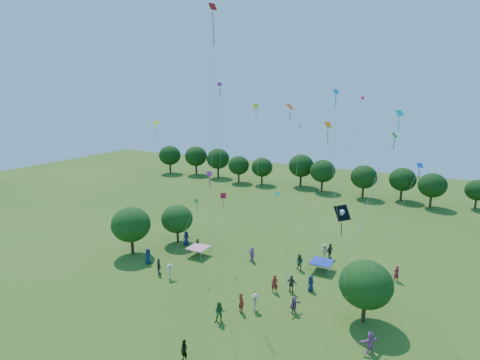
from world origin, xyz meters
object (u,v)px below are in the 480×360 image
at_px(near_tree_north, 177,219).
at_px(man_in_black, 184,351).
at_px(red_high_kite, 213,59).
at_px(pirate_kite, 341,214).
at_px(near_tree_west, 131,224).
at_px(near_tree_east, 366,284).
at_px(tent_blue, 322,262).
at_px(tent_red_stripe, 198,248).

distance_m(near_tree_north, man_in_black, 22.43).
bearing_deg(red_high_kite, pirate_kite, -13.79).
xyz_separation_m(near_tree_west, near_tree_east, (26.77, -1.17, -0.29)).
relative_size(near_tree_north, red_high_kite, 0.19).
distance_m(tent_blue, red_high_kite, 23.79).
relative_size(man_in_black, red_high_kite, 0.06).
relative_size(near_tree_east, pirate_kite, 0.62).
xyz_separation_m(near_tree_west, red_high_kite, (10.81, 1.29, 18.18)).
xyz_separation_m(near_tree_west, man_in_black, (16.39, -12.01, -2.92)).
bearing_deg(near_tree_east, red_high_kite, 171.23).
bearing_deg(red_high_kite, near_tree_east, -8.77).
distance_m(near_tree_north, pirate_kite, 24.18).
height_order(near_tree_east, tent_red_stripe, near_tree_east).
xyz_separation_m(man_in_black, red_high_kite, (-5.58, 13.31, 21.09)).
bearing_deg(pirate_kite, red_high_kite, 166.21).
bearing_deg(near_tree_north, tent_red_stripe, -25.13).
xyz_separation_m(man_in_black, pirate_kite, (8.24, 9.92, 8.58)).
relative_size(near_tree_west, man_in_black, 3.54).
xyz_separation_m(near_tree_west, tent_red_stripe, (7.18, 3.27, -2.70)).
height_order(near_tree_west, pirate_kite, pirate_kite).
bearing_deg(near_tree_north, man_in_black, -51.56).
height_order(near_tree_west, tent_blue, near_tree_west).
xyz_separation_m(tent_red_stripe, tent_blue, (13.89, 3.03, 0.00)).
xyz_separation_m(near_tree_north, tent_red_stripe, (4.66, -2.19, -2.15)).
distance_m(near_tree_east, tent_red_stripe, 20.23).
bearing_deg(tent_blue, tent_red_stripe, -167.70).
height_order(tent_blue, red_high_kite, red_high_kite).
relative_size(near_tree_north, near_tree_east, 0.92).
bearing_deg(near_tree_east, man_in_black, -133.77).
relative_size(tent_red_stripe, pirate_kite, 0.25).
bearing_deg(man_in_black, near_tree_north, 134.98).
relative_size(man_in_black, pirate_kite, 0.19).
bearing_deg(tent_red_stripe, man_in_black, -58.94).
height_order(near_tree_east, pirate_kite, pirate_kite).
height_order(tent_red_stripe, red_high_kite, red_high_kite).
relative_size(tent_red_stripe, man_in_black, 1.34).
height_order(pirate_kite, red_high_kite, red_high_kite).
bearing_deg(tent_blue, pirate_kite, -67.02).
height_order(near_tree_north, man_in_black, near_tree_north).
bearing_deg(red_high_kite, tent_red_stripe, 151.42).
xyz_separation_m(tent_red_stripe, pirate_kite, (17.45, -5.37, 8.37)).
distance_m(near_tree_west, near_tree_east, 26.80).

